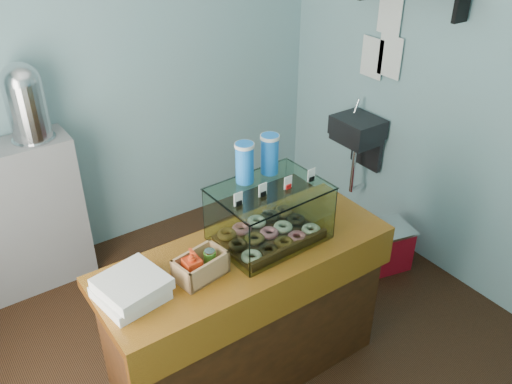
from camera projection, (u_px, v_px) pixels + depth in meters
ground at (226, 344)px, 3.47m from camera, size 3.50×3.50×0.00m
room_shell at (219, 89)px, 2.60m from camera, size 3.54×3.04×2.82m
counter at (247, 314)px, 3.05m from camera, size 1.60×0.60×0.90m
back_shelf at (7, 223)px, 3.67m from camera, size 1.00×0.32×1.10m
display_case at (267, 209)px, 2.86m from camera, size 0.59×0.44×0.53m
condiment_crate at (199, 266)px, 2.62m from camera, size 0.27×0.19×0.19m
pastry_boxes at (131, 288)px, 2.49m from camera, size 0.34×0.33×0.11m
coffee_urn at (25, 100)px, 3.39m from camera, size 0.28×0.28×0.51m
red_cooler at (383, 247)px, 4.06m from camera, size 0.45×0.38×0.34m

